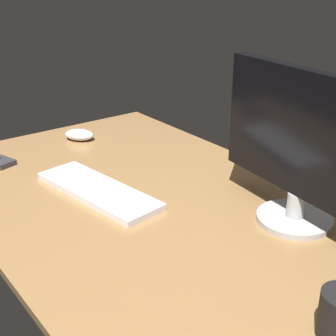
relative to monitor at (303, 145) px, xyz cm
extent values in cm
cube|color=olive|center=(-28.97, -21.50, -20.76)|extent=(140.00, 84.00, 2.00)
cylinder|color=#B9B9B9|center=(0.00, 0.00, -19.03)|extent=(18.19, 18.19, 1.47)
cylinder|color=#B9B9B9|center=(0.00, 0.00, -15.22)|extent=(4.38, 4.38, 6.15)
cube|color=black|center=(0.00, 0.00, 2.42)|extent=(49.25, 8.67, 29.14)
cube|color=white|center=(-41.88, -30.36, -18.86)|extent=(41.13, 18.22, 1.81)
ellipsoid|color=silver|center=(-82.87, -14.35, -17.89)|extent=(12.30, 11.50, 3.76)
camera|label=1|loc=(62.25, -85.82, 38.45)|focal=51.37mm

